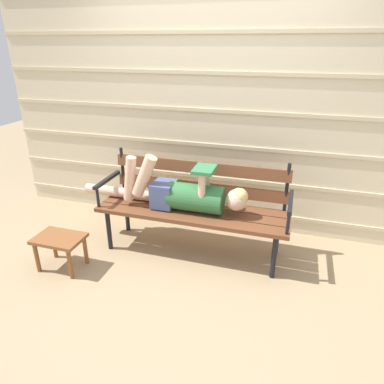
% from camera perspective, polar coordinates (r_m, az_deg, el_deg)
% --- Properties ---
extents(ground_plane, '(12.00, 12.00, 0.00)m').
position_cam_1_polar(ground_plane, '(3.34, -0.35, -10.30)').
color(ground_plane, tan).
extents(house_siding, '(4.64, 0.08, 2.48)m').
position_cam_1_polar(house_siding, '(3.53, 3.25, 13.42)').
color(house_siding, beige).
rests_on(house_siding, ground).
extents(park_bench, '(1.77, 0.50, 0.90)m').
position_cam_1_polar(park_bench, '(3.21, 0.37, -1.69)').
color(park_bench, brown).
rests_on(park_bench, ground).
extents(reclining_person, '(1.63, 0.25, 0.52)m').
position_cam_1_polar(reclining_person, '(3.13, -1.65, -0.25)').
color(reclining_person, '#33703D').
extents(footstool, '(0.42, 0.29, 0.31)m').
position_cam_1_polar(footstool, '(3.25, -21.06, -7.87)').
color(footstool, brown).
rests_on(footstool, ground).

